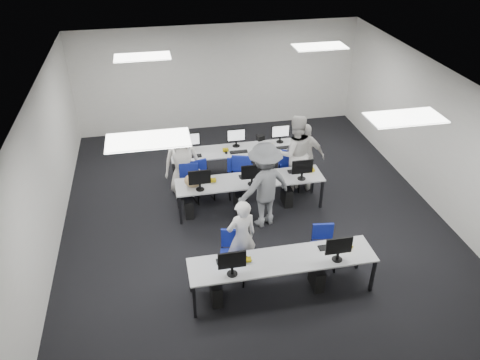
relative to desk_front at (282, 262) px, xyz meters
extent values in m
plane|color=black|center=(0.00, 2.40, -0.68)|extent=(9.00, 9.00, 0.00)
plane|color=white|center=(0.00, 2.40, 2.32)|extent=(9.00, 9.00, 0.00)
cube|color=silver|center=(0.00, 6.90, 0.82)|extent=(8.00, 0.02, 3.00)
cube|color=silver|center=(0.00, -2.10, 0.82)|extent=(8.00, 0.02, 3.00)
cube|color=silver|center=(-4.00, 2.40, 0.82)|extent=(0.02, 9.00, 3.00)
cube|color=silver|center=(4.00, 2.40, 0.82)|extent=(0.02, 9.00, 3.00)
cube|color=white|center=(-2.00, 0.40, 2.30)|extent=(1.20, 0.60, 0.02)
cube|color=white|center=(2.00, 0.40, 2.30)|extent=(1.20, 0.60, 0.02)
cube|color=white|center=(-2.00, 4.40, 2.30)|extent=(1.20, 0.60, 0.02)
cube|color=white|center=(2.00, 4.40, 2.30)|extent=(1.20, 0.60, 0.02)
cube|color=#ABACAF|center=(0.00, 0.00, 0.03)|extent=(3.20, 0.70, 0.03)
cube|color=black|center=(-1.55, -0.30, -0.33)|extent=(0.05, 0.05, 0.70)
cube|color=black|center=(-1.55, 0.30, -0.33)|extent=(0.05, 0.05, 0.70)
cube|color=black|center=(1.55, -0.30, -0.33)|extent=(0.05, 0.05, 0.70)
cube|color=black|center=(1.55, 0.30, -0.33)|extent=(0.05, 0.05, 0.70)
cube|color=#ABACAF|center=(0.00, 2.60, 0.03)|extent=(3.20, 0.70, 0.03)
cube|color=black|center=(-1.55, 2.30, -0.33)|extent=(0.05, 0.05, 0.70)
cube|color=black|center=(-1.55, 2.90, -0.33)|extent=(0.05, 0.05, 0.70)
cube|color=black|center=(1.55, 2.30, -0.33)|extent=(0.05, 0.05, 0.70)
cube|color=black|center=(1.55, 2.90, -0.33)|extent=(0.05, 0.05, 0.70)
cube|color=#ABACAF|center=(0.00, 4.00, 0.03)|extent=(3.20, 0.70, 0.03)
cube|color=black|center=(-1.55, 3.70, -0.33)|extent=(0.05, 0.05, 0.70)
cube|color=black|center=(-1.55, 4.30, -0.33)|extent=(0.05, 0.05, 0.70)
cube|color=black|center=(1.55, 3.70, -0.33)|extent=(0.05, 0.05, 0.70)
cube|color=black|center=(1.55, 4.30, -0.33)|extent=(0.05, 0.05, 0.70)
cube|color=#0C2B9C|center=(-0.90, -0.18, 0.35)|extent=(0.46, 0.04, 0.32)
cube|color=black|center=(-0.90, 0.14, 0.06)|extent=(0.42, 0.14, 0.02)
ellipsoid|color=black|center=(-0.60, 0.14, 0.07)|extent=(0.07, 0.10, 0.04)
cube|color=black|center=(-1.15, 0.00, -0.47)|extent=(0.18, 0.40, 0.42)
cube|color=white|center=(0.90, -0.18, 0.35)|extent=(0.46, 0.04, 0.32)
cube|color=black|center=(0.90, 0.14, 0.06)|extent=(0.42, 0.14, 0.02)
ellipsoid|color=black|center=(1.20, 0.14, 0.07)|extent=(0.07, 0.10, 0.04)
cube|color=black|center=(0.65, 0.00, -0.47)|extent=(0.18, 0.40, 0.42)
cube|color=white|center=(-1.10, 2.42, 0.35)|extent=(0.46, 0.04, 0.32)
cube|color=black|center=(-1.10, 2.74, 0.06)|extent=(0.42, 0.14, 0.02)
ellipsoid|color=black|center=(-0.80, 2.74, 0.07)|extent=(0.07, 0.10, 0.04)
cube|color=black|center=(-1.35, 2.60, -0.47)|extent=(0.18, 0.40, 0.42)
cube|color=white|center=(0.00, 2.42, 0.35)|extent=(0.46, 0.04, 0.32)
cube|color=black|center=(0.00, 2.74, 0.06)|extent=(0.42, 0.14, 0.02)
ellipsoid|color=black|center=(0.30, 2.74, 0.07)|extent=(0.07, 0.10, 0.04)
cube|color=black|center=(-0.25, 2.60, -0.47)|extent=(0.18, 0.40, 0.42)
cube|color=white|center=(1.10, 2.42, 0.35)|extent=(0.46, 0.04, 0.32)
cube|color=black|center=(1.10, 2.74, 0.06)|extent=(0.42, 0.14, 0.02)
ellipsoid|color=black|center=(1.40, 2.74, 0.07)|extent=(0.07, 0.10, 0.04)
cube|color=black|center=(0.85, 2.60, -0.47)|extent=(0.18, 0.40, 0.42)
cube|color=white|center=(-1.10, 4.18, 0.35)|extent=(0.46, 0.04, 0.32)
cube|color=black|center=(-1.10, 3.86, 0.06)|extent=(0.42, 0.14, 0.02)
ellipsoid|color=black|center=(-1.40, 3.86, 0.07)|extent=(0.07, 0.10, 0.04)
cube|color=black|center=(-0.85, 4.00, -0.47)|extent=(0.18, 0.40, 0.42)
cube|color=white|center=(0.00, 4.18, 0.35)|extent=(0.46, 0.04, 0.32)
cube|color=black|center=(0.00, 3.86, 0.06)|extent=(0.42, 0.14, 0.02)
ellipsoid|color=black|center=(-0.30, 3.86, 0.07)|extent=(0.07, 0.10, 0.04)
cube|color=black|center=(0.25, 4.00, -0.47)|extent=(0.18, 0.40, 0.42)
cube|color=white|center=(1.10, 4.18, 0.35)|extent=(0.46, 0.04, 0.32)
cube|color=black|center=(1.10, 3.86, 0.06)|extent=(0.42, 0.14, 0.02)
ellipsoid|color=black|center=(0.80, 3.86, 0.07)|extent=(0.07, 0.10, 0.04)
cube|color=black|center=(1.35, 4.00, -0.47)|extent=(0.18, 0.40, 0.42)
cube|color=navy|center=(-0.77, 0.49, -0.20)|extent=(0.56, 0.54, 0.06)
cube|color=navy|center=(-0.72, 0.69, 0.07)|extent=(0.44, 0.16, 0.38)
cube|color=navy|center=(0.93, 0.48, -0.25)|extent=(0.46, 0.44, 0.06)
cube|color=navy|center=(0.96, 0.67, -0.01)|extent=(0.40, 0.09, 0.34)
cube|color=navy|center=(-0.98, 3.18, -0.23)|extent=(0.54, 0.52, 0.06)
cube|color=navy|center=(-1.04, 3.37, 0.03)|extent=(0.41, 0.17, 0.36)
cube|color=navy|center=(-0.17, 3.15, -0.23)|extent=(0.46, 0.44, 0.06)
cube|color=navy|center=(-0.16, 3.35, 0.02)|extent=(0.41, 0.08, 0.35)
cube|color=navy|center=(1.10, 3.20, -0.26)|extent=(0.46, 0.45, 0.06)
cube|color=navy|center=(1.13, 3.38, -0.02)|extent=(0.39, 0.11, 0.33)
cube|color=navy|center=(-1.24, 3.44, -0.21)|extent=(0.48, 0.46, 0.06)
cube|color=navy|center=(-1.25, 3.23, 0.05)|extent=(0.43, 0.08, 0.37)
cube|color=navy|center=(0.01, 3.47, -0.19)|extent=(0.57, 0.56, 0.06)
cube|color=navy|center=(-0.05, 3.27, 0.08)|extent=(0.44, 0.17, 0.38)
cube|color=navy|center=(1.14, 3.57, -0.21)|extent=(0.55, 0.54, 0.06)
cube|color=navy|center=(1.09, 3.37, 0.06)|extent=(0.43, 0.17, 0.37)
ellipsoid|color=tan|center=(-1.23, 2.56, 0.20)|extent=(0.40, 0.30, 0.30)
imported|color=silver|center=(-0.57, 0.67, 0.09)|extent=(0.63, 0.48, 1.54)
imported|color=silver|center=(1.18, 3.21, 0.24)|extent=(0.92, 0.72, 1.85)
imported|color=silver|center=(-1.36, 3.46, 0.15)|extent=(0.84, 0.57, 1.67)
imported|color=silver|center=(1.42, 3.27, 0.12)|extent=(1.01, 0.65, 1.60)
imported|color=slate|center=(0.16, 2.00, 0.26)|extent=(1.38, 1.08, 1.88)
cube|color=black|center=(0.10, 2.17, 1.26)|extent=(0.19, 0.22, 0.10)
camera|label=1|loc=(-1.87, -5.73, 5.36)|focal=35.00mm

